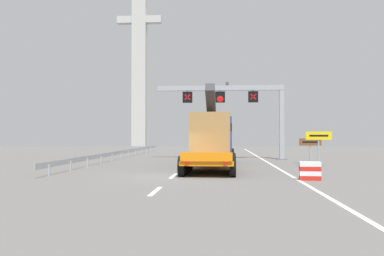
# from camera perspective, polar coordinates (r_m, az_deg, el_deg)

# --- Properties ---
(ground) EXTENTS (112.00, 112.00, 0.00)m
(ground) POSITION_cam_1_polar(r_m,az_deg,el_deg) (21.94, -2.35, -6.75)
(ground) COLOR slate
(lane_markings) EXTENTS (0.20, 50.22, 0.01)m
(lane_markings) POSITION_cam_1_polar(r_m,az_deg,el_deg) (39.64, 0.40, -4.19)
(lane_markings) COLOR silver
(lane_markings) RESTS_ON ground
(edge_line_right) EXTENTS (0.20, 63.00, 0.01)m
(edge_line_right) POSITION_cam_1_polar(r_m,az_deg,el_deg) (33.97, 10.46, -4.70)
(edge_line_right) COLOR silver
(edge_line_right) RESTS_ON ground
(overhead_lane_gantry) EXTENTS (11.75, 0.90, 7.05)m
(overhead_lane_gantry) POSITION_cam_1_polar(r_m,az_deg,el_deg) (37.27, 6.40, 3.98)
(overhead_lane_gantry) COLOR #9EA0A5
(overhead_lane_gantry) RESTS_ON ground
(heavy_haul_truck_orange) EXTENTS (3.33, 14.12, 5.30)m
(heavy_haul_truck_orange) POSITION_cam_1_polar(r_m,az_deg,el_deg) (28.73, 3.03, -1.42)
(heavy_haul_truck_orange) COLOR orange
(heavy_haul_truck_orange) RESTS_ON ground
(exit_sign_yellow) EXTENTS (1.77, 0.15, 2.45)m
(exit_sign_yellow) POSITION_cam_1_polar(r_m,az_deg,el_deg) (29.30, 17.36, -1.55)
(exit_sign_yellow) COLOR #9EA0A5
(exit_sign_yellow) RESTS_ON ground
(tourist_info_sign_brown) EXTENTS (1.67, 0.15, 1.95)m
(tourist_info_sign_brown) POSITION_cam_1_polar(r_m,az_deg,el_deg) (32.27, 16.28, -2.22)
(tourist_info_sign_brown) COLOR #9EA0A5
(tourist_info_sign_brown) RESTS_ON ground
(crash_barrier_striped) EXTENTS (1.03, 0.57, 0.90)m
(crash_barrier_striped) POSITION_cam_1_polar(r_m,az_deg,el_deg) (20.64, 16.23, -5.81)
(crash_barrier_striped) COLOR red
(crash_barrier_striped) RESTS_ON ground
(guardrail_left) EXTENTS (0.13, 37.96, 0.76)m
(guardrail_left) POSITION_cam_1_polar(r_m,az_deg,el_deg) (39.80, -9.43, -3.36)
(guardrail_left) COLOR #999EA3
(guardrail_left) RESTS_ON ground
(bridge_pylon_distant) EXTENTS (9.00, 2.00, 41.28)m
(bridge_pylon_distant) POSITION_cam_1_polar(r_m,az_deg,el_deg) (84.72, -7.39, 11.83)
(bridge_pylon_distant) COLOR #B7B7B2
(bridge_pylon_distant) RESTS_ON ground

